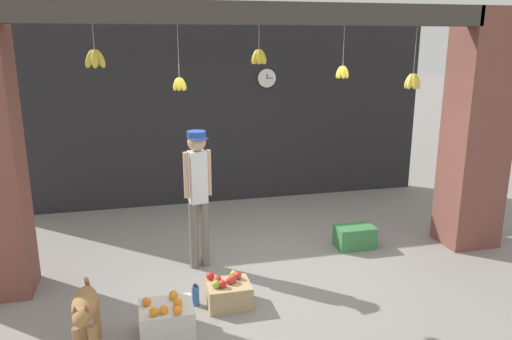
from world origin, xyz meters
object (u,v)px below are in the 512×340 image
fruit_crate_oranges (167,319)px  wall_clock (267,78)px  produce_box_green (355,237)px  dog (85,311)px  water_bottle (196,295)px  shopkeeper (198,188)px  fruit_crate_apples (228,292)px

fruit_crate_oranges → wall_clock: wall_clock is taller
produce_box_green → fruit_crate_oranges: bearing=-150.6°
dog → produce_box_green: dog is taller
produce_box_green → dog: bearing=-153.7°
water_bottle → fruit_crate_oranges: bearing=-125.5°
produce_box_green → shopkeeper: bearing=-177.6°
fruit_crate_apples → fruit_crate_oranges: bearing=-149.9°
fruit_crate_apples → produce_box_green: (1.96, 1.09, 0.01)m
shopkeeper → wall_clock: wall_clock is taller
dog → water_bottle: size_ratio=3.35×
shopkeeper → fruit_crate_oranges: (-0.50, -1.39, -0.86)m
water_bottle → wall_clock: size_ratio=0.73×
shopkeeper → fruit_crate_oranges: 1.72m
produce_box_green → water_bottle: (-2.29, -1.01, -0.04)m
shopkeeper → water_bottle: size_ratio=7.15×
fruit_crate_apples → wall_clock: (1.35, 3.49, 1.97)m
produce_box_green → wall_clock: bearing=104.3°
shopkeeper → fruit_crate_oranges: shopkeeper is taller
produce_box_green → fruit_crate_apples: bearing=-150.8°
dog → fruit_crate_apples: bearing=112.3°
dog → produce_box_green: bearing=116.6°
water_bottle → produce_box_green: bearing=23.9°
produce_box_green → wall_clock: wall_clock is taller
shopkeeper → fruit_crate_apples: size_ratio=3.73×
dog → fruit_crate_oranges: size_ratio=1.57×
dog → wall_clock: bearing=146.3°
fruit_crate_apples → produce_box_green: fruit_crate_apples is taller
dog → produce_box_green: (3.34, 1.65, -0.29)m
fruit_crate_apples → wall_clock: size_ratio=1.40×
water_bottle → fruit_crate_apples: bearing=-13.0°
wall_clock → dog: bearing=-124.0°
fruit_crate_oranges → dog: bearing=-166.7°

